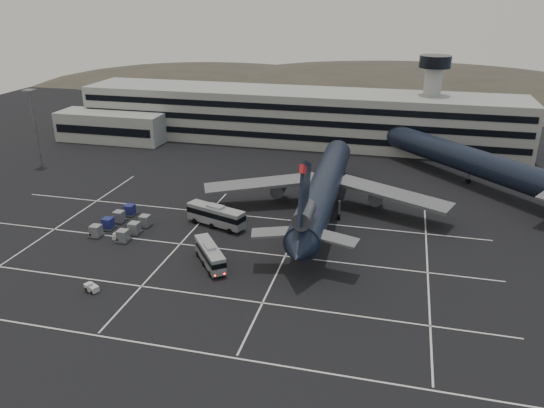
# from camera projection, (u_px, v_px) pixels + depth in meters

# --- Properties ---
(ground) EXTENTS (260.00, 260.00, 0.00)m
(ground) POSITION_uv_depth(u_px,v_px,m) (205.00, 259.00, 83.64)
(ground) COLOR black
(ground) RESTS_ON ground
(lane_markings) EXTENTS (90.00, 55.62, 0.01)m
(lane_markings) POSITION_uv_depth(u_px,v_px,m) (213.00, 258.00, 84.08)
(lane_markings) COLOR silver
(lane_markings) RESTS_ON ground
(terminal) EXTENTS (125.00, 26.00, 24.00)m
(terminal) POSITION_uv_depth(u_px,v_px,m) (286.00, 117.00, 145.61)
(terminal) COLOR gray
(terminal) RESTS_ON ground
(hills) EXTENTS (352.00, 180.00, 44.00)m
(hills) POSITION_uv_depth(u_px,v_px,m) (379.00, 113.00, 236.93)
(hills) COLOR #38332B
(hills) RESTS_ON ground
(lightpole_left) EXTENTS (2.40, 2.40, 18.28)m
(lightpole_left) POSITION_uv_depth(u_px,v_px,m) (33.00, 118.00, 122.93)
(lightpole_left) COLOR slate
(lightpole_left) RESTS_ON ground
(trijet_main) EXTENTS (47.45, 57.55, 18.08)m
(trijet_main) POSITION_uv_depth(u_px,v_px,m) (323.00, 189.00, 98.01)
(trijet_main) COLOR black
(trijet_main) RESTS_ON ground
(trijet_far) EXTENTS (43.72, 45.53, 18.08)m
(trijet_far) POSITION_uv_depth(u_px,v_px,m) (475.00, 161.00, 113.16)
(trijet_far) COLOR black
(trijet_far) RESTS_ON ground
(bus_near) EXTENTS (7.66, 9.20, 3.45)m
(bus_near) POSITION_uv_depth(u_px,v_px,m) (210.00, 254.00, 81.25)
(bus_near) COLOR #A2A5AB
(bus_near) RESTS_ON ground
(bus_far) EXTENTS (11.64, 6.17, 4.02)m
(bus_far) POSITION_uv_depth(u_px,v_px,m) (216.00, 215.00, 94.43)
(bus_far) COLOR #A2A5AB
(bus_far) RESTS_ON ground
(tug_a) EXTENTS (1.27, 2.00, 1.24)m
(tug_a) POSITION_uv_depth(u_px,v_px,m) (118.00, 236.00, 90.19)
(tug_a) COLOR #BCBCB7
(tug_a) RESTS_ON ground
(tug_b) EXTENTS (2.34, 2.01, 1.30)m
(tug_b) POSITION_uv_depth(u_px,v_px,m) (92.00, 288.00, 74.54)
(tug_b) COLOR #BCBCB7
(tug_b) RESTS_ON ground
(uld_cluster) EXTENTS (8.59, 13.13, 2.04)m
(uld_cluster) POSITION_uv_depth(u_px,v_px,m) (122.00, 223.00, 93.87)
(uld_cluster) COLOR #2D2D30
(uld_cluster) RESTS_ON ground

